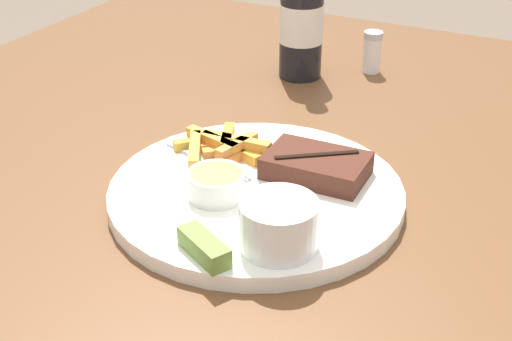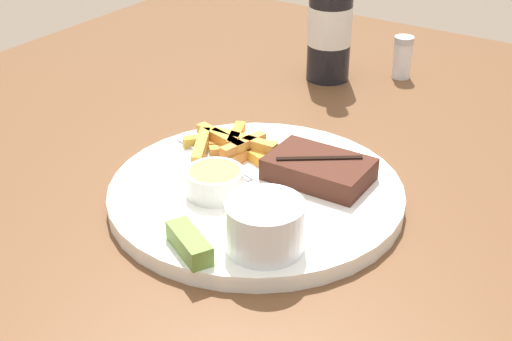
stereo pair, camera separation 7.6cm
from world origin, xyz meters
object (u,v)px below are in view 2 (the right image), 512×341
object	(u,v)px
dinner_plate	(256,194)
steak_portion	(319,169)
pickle_spear	(189,243)
dipping_sauce_cup	(215,181)
fork_utensil	(210,156)
salt_shaker	(402,57)
beer_bottle	(330,22)
coleslaw_cup	(265,223)

from	to	relation	value
dinner_plate	steak_portion	size ratio (longest dim) A/B	2.85
pickle_spear	dipping_sauce_cup	bearing A→B (deg)	113.41
fork_utensil	salt_shaker	world-z (taller)	salt_shaker
dipping_sauce_cup	pickle_spear	distance (m)	0.11
dipping_sauce_cup	beer_bottle	distance (m)	0.41
dinner_plate	coleslaw_cup	distance (m)	0.12
fork_utensil	salt_shaker	distance (m)	0.41
dinner_plate	beer_bottle	size ratio (longest dim) A/B	1.30
coleslaw_cup	salt_shaker	distance (m)	0.52
fork_utensil	dinner_plate	bearing A→B (deg)	0.00
salt_shaker	steak_portion	bearing A→B (deg)	-80.55
dipping_sauce_cup	salt_shaker	world-z (taller)	salt_shaker
coleslaw_cup	steak_portion	bearing A→B (deg)	98.16
dinner_plate	dipping_sauce_cup	bearing A→B (deg)	-127.96
dipping_sauce_cup	fork_utensil	bearing A→B (deg)	130.62
dipping_sauce_cup	pickle_spear	size ratio (longest dim) A/B	0.94
dinner_plate	salt_shaker	size ratio (longest dim) A/B	4.95
dinner_plate	pickle_spear	distance (m)	0.14
dinner_plate	pickle_spear	world-z (taller)	pickle_spear
salt_shaker	fork_utensil	bearing A→B (deg)	-99.72
pickle_spear	fork_utensil	size ratio (longest dim) A/B	0.50
dipping_sauce_cup	salt_shaker	bearing A→B (deg)	88.13
steak_portion	coleslaw_cup	distance (m)	0.14
beer_bottle	pickle_spear	bearing A→B (deg)	-76.32
fork_utensil	steak_portion	bearing A→B (deg)	28.79
dipping_sauce_cup	salt_shaker	xyz separation A→B (m)	(0.02, 0.46, -0.00)
dipping_sauce_cup	pickle_spear	bearing A→B (deg)	-66.59
coleslaw_cup	salt_shaker	xyz separation A→B (m)	(-0.08, 0.51, -0.01)
dipping_sauce_cup	fork_utensil	distance (m)	0.08
steak_portion	pickle_spear	size ratio (longest dim) A/B	1.72
steak_portion	salt_shaker	size ratio (longest dim) A/B	1.74
dinner_plate	salt_shaker	world-z (taller)	salt_shaker
dinner_plate	coleslaw_cup	size ratio (longest dim) A/B	4.26
dinner_plate	dipping_sauce_cup	size ratio (longest dim) A/B	5.19
dipping_sauce_cup	coleslaw_cup	bearing A→B (deg)	-28.69
dinner_plate	coleslaw_cup	world-z (taller)	coleslaw_cup
dinner_plate	dipping_sauce_cup	world-z (taller)	dipping_sauce_cup
dipping_sauce_cup	beer_bottle	bearing A→B (deg)	101.10
coleslaw_cup	pickle_spear	size ratio (longest dim) A/B	1.15
dipping_sauce_cup	pickle_spear	world-z (taller)	dipping_sauce_cup
steak_portion	fork_utensil	xyz separation A→B (m)	(-0.13, -0.03, -0.01)
pickle_spear	steak_portion	bearing A→B (deg)	79.59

